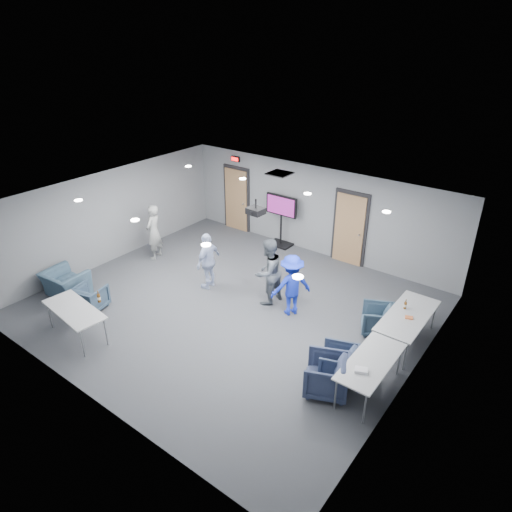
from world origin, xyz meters
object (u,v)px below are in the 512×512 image
Objects in this scene: chair_right_b at (339,363)px; tv_stand at (281,218)px; person_c at (208,261)px; chair_front_a at (90,298)px; person_d at (291,285)px; table_right_b at (371,363)px; person_b at (268,272)px; bottle_right at (405,305)px; chair_front_b at (66,283)px; chair_right_c at (326,375)px; table_right_a at (408,316)px; bottle_front at (99,298)px; chair_right_a at (378,319)px; projector at (256,211)px; table_front_left at (74,311)px; person_a at (154,232)px.

chair_right_b is 0.44× the size of tv_stand.
person_c is 2.21× the size of chair_front_a.
person_c is 2.45m from person_d.
table_right_b is 6.72m from tv_stand.
person_d is at bearing -143.18° from chair_right_b.
bottle_right is (3.25, 0.64, -0.05)m from person_b.
chair_right_c is at bearing -177.20° from chair_front_b.
person_d reaches higher than table_right_a.
table_right_a is at bearing 135.72° from person_d.
chair_right_b is 7.29m from chair_front_b.
chair_right_c is (2.75, -1.92, -0.49)m from person_b.
chair_right_c is at bearing 64.86° from person_c.
person_d is 2.99m from table_right_b.
person_b is at bearing -61.25° from tv_stand.
bottle_right is at bearing -25.66° from tv_stand.
chair_right_c is 1.18× the size of chair_front_a.
table_right_b is at bearing 72.24° from person_c.
bottle_front reaches higher than chair_front_b.
chair_right_b is at bearing 88.41° from table_right_b.
table_right_a is 6.79× the size of bottle_front.
bottle_right is at bearing 145.51° from chair_right_c.
chair_front_b is at bearing -105.84° from chair_right_c.
tv_stand is at bearing -154.38° from chair_right_b.
person_b is 2.84m from chair_right_a.
projector is (-3.10, 1.89, 2.03)m from chair_right_c.
chair_front_a is 6.15m from tv_stand.
person_d is (0.74, -0.07, -0.09)m from person_b.
chair_right_c is 2.65m from bottle_right.
chair_front_b is 8.48m from table_right_a.
table_front_left reaches higher than chair_right_b.
person_a is 4.13× the size of projector.
chair_right_b is at bearing -45.18° from tv_stand.
tv_stand is (-4.89, 2.35, 0.13)m from bottle_right.
bottle_front is (0.21, 0.52, 0.15)m from table_front_left.
table_front_left is (-5.96, -2.31, -0.00)m from table_right_b.
chair_front_a is 0.36× the size of table_right_a.
chair_front_a is at bearing -41.64° from person_b.
table_front_left is at bearing -76.23° from chair_right_a.
projector is (-0.36, -0.04, 1.54)m from person_b.
table_right_a is 4.84× the size of projector.
table_right_b is 0.99× the size of table_front_left.
bottle_right is at bearing 140.36° from person_d.
person_c is 4.54m from chair_right_a.
chair_front_b is 0.62× the size of tv_stand.
table_front_left is (-5.31, -4.22, 0.35)m from chair_right_a.
table_right_a is (0.65, 1.88, 0.36)m from chair_right_b.
bottle_front is 0.17× the size of tv_stand.
person_b is 0.88× the size of table_right_a.
bottle_front is at bearing 145.66° from chair_front_a.
tv_stand is at bearing -161.66° from chair_right_c.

